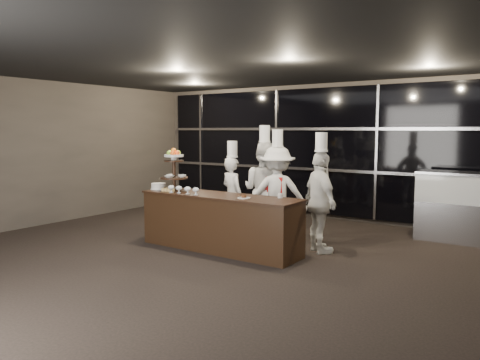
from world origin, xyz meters
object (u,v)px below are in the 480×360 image
Objects in this scene: display_stand at (174,167)px; chef_a at (232,194)px; display_case at (462,203)px; chef_b at (264,189)px; layer_cake at (159,186)px; chef_d at (320,201)px; buffet_counter at (220,222)px; chef_c at (277,193)px.

chef_a reaches higher than display_stand.
chef_b is at bearing -150.53° from display_case.
display_stand is 0.50m from layer_cake.
chef_d is (2.76, 0.84, -0.14)m from layer_cake.
chef_d is at bearing 28.96° from buffet_counter.
chef_b is at bearing 40.22° from layer_cake.
chef_a is (0.52, 1.03, -0.56)m from display_stand.
display_case reaches higher than layer_cake.
chef_d is (1.30, -0.39, -0.05)m from chef_b.
chef_c reaches higher than buffet_counter.
chef_b is (1.46, 1.24, -0.08)m from layer_cake.
display_case is at bearing 33.46° from chef_c.
display_stand is 5.13m from display_case.
chef_b reaches higher than buffet_counter.
chef_c is (0.45, 1.10, 0.39)m from buffet_counter.
display_case is (4.17, 2.91, -0.65)m from display_stand.
chef_b is 0.33m from chef_c.
chef_c is (0.32, -0.08, -0.04)m from chef_b.
buffet_counter is 1.18m from chef_a.
chef_b is 1.04× the size of chef_c.
buffet_counter is 1.25m from chef_c.
chef_d reaches higher than layer_cake.
layer_cake is 2.89m from chef_d.
buffet_counter is 4.31m from display_case.
layer_cake is 0.15× the size of chef_d.
chef_a reaches higher than buffet_counter.
display_case is 3.27m from chef_c.
chef_a is (-3.66, -1.87, 0.09)m from display_case.
chef_c is 1.02× the size of chef_d.
layer_cake is (-0.33, -0.05, -0.37)m from display_stand.
buffet_counter is 1.33m from display_stand.
layer_cake is 1.91m from chef_b.
chef_c is at bearing -14.52° from chef_b.
display_stand is 0.42× the size of chef_a.
chef_b is at bearing 46.39° from display_stand.
display_case is at bearing 33.27° from layer_cake.
chef_b is at bearing 163.14° from chef_d.
buffet_counter is 1.60× the size of chef_a.
chef_d is at bearing -7.24° from chef_a.
layer_cake is at bearing -171.45° from display_stand.
chef_d is at bearing 18.04° from display_stand.
chef_c is (1.78, 1.15, -0.12)m from layer_cake.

